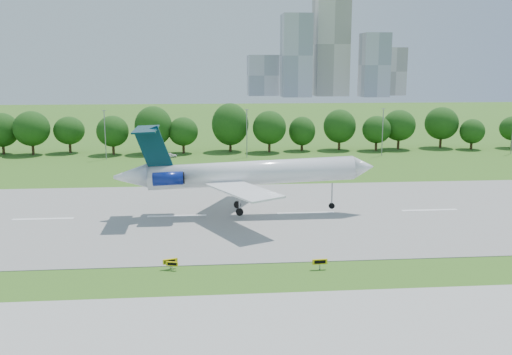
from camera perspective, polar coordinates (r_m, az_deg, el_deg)
The scene contains 11 objects.
ground at distance 64.58m, azimuth -8.92°, elevation -9.55°, with size 600.00×600.00×0.00m, color #396A1B.
runway at distance 88.39m, azimuth -7.90°, elevation -3.85°, with size 400.00×45.00×0.08m, color gray.
taxiway at distance 48.16m, azimuth -10.33°, elevation -17.01°, with size 400.00×23.00×0.08m, color #ADADA8.
tree_line at distance 153.31m, azimuth -6.82°, elevation 4.79°, with size 288.40×8.40×10.40m.
light_poles at distance 143.46m, azimuth -7.93°, elevation 4.40°, with size 175.90×0.25×12.19m.
skyline at distance 461.09m, azimuth 6.97°, elevation 11.89°, with size 127.00×52.00×80.00m.
airliner at distance 86.95m, azimuth -1.72°, elevation 0.50°, with size 40.02×29.26×13.50m.
taxi_sign_left at distance 65.90m, azimuth -8.58°, elevation -8.30°, with size 1.67×0.68×1.19m.
taxi_sign_centre at distance 65.50m, azimuth -8.41°, elevation -8.55°, with size 1.41×0.55×1.00m.
taxi_sign_right at distance 65.38m, azimuth 6.40°, elevation -8.39°, with size 1.73×0.30×1.21m.
service_vehicle_b at distance 145.92m, azimuth -8.62°, elevation 2.22°, with size 1.43×3.56×1.21m, color white.
Camera 1 is at (4.47, -60.37, 22.49)m, focal length 40.00 mm.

